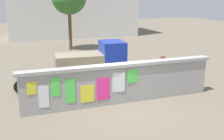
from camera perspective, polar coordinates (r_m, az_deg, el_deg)
ground at (r=18.58m, az=-7.32°, el=2.00°), size 60.00×60.00×0.00m
poster_wall at (r=10.95m, az=1.88°, el=-2.63°), size 7.98×0.42×1.61m
auto_rickshaw_truck at (r=14.54m, az=-3.71°, el=2.08°), size 3.71×1.78×1.85m
motorcycle at (r=12.58m, az=-15.28°, el=-2.56°), size 1.88×0.67×0.87m
bicycle_near at (r=14.25m, az=7.80°, el=-0.51°), size 1.67×0.56×0.95m
person_walking at (r=12.82m, az=10.30°, el=0.49°), size 0.43×0.43×1.62m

